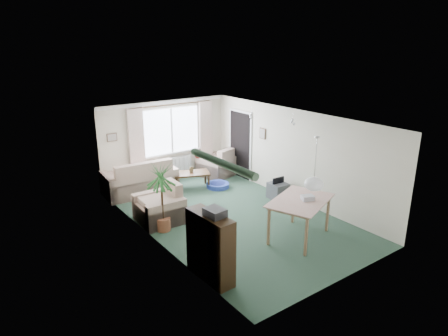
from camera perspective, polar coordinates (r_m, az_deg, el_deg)
ground at (r=9.66m, az=1.05°, el=-6.95°), size 6.50×6.50×0.00m
window at (r=11.87m, az=-7.55°, el=5.33°), size 1.80×0.03×1.30m
curtain_rod at (r=11.66m, az=-7.51°, el=8.96°), size 2.60×0.03×0.03m
curtain_left at (r=11.36m, az=-12.36°, el=3.29°), size 0.45×0.08×2.00m
curtain_right at (r=12.41m, az=-2.61°, el=4.94°), size 0.45×0.08×2.00m
radiator at (r=12.13m, az=-7.25°, el=0.22°), size 1.20×0.10×0.55m
doorway at (r=12.11m, az=2.36°, el=3.28°), size 0.03×0.95×2.00m
pendant_lamp at (r=7.66m, az=12.72°, el=-2.26°), size 0.36×0.36×0.36m
tinsel_garland at (r=6.04m, az=-0.32°, el=0.71°), size 1.60×1.60×0.12m
bauble_cluster_a at (r=10.43m, az=3.90°, el=7.73°), size 0.20×0.20×0.20m
bauble_cluster_b at (r=9.77m, az=9.79°, el=6.80°), size 0.20×0.20×0.20m
wall_picture_back at (r=11.15m, az=-15.72°, el=4.24°), size 0.28×0.03×0.22m
wall_picture_right at (r=11.23m, az=5.53°, el=4.93°), size 0.03×0.24×0.30m
sofa at (r=11.19m, az=-12.00°, el=-1.12°), size 2.01×1.16×0.97m
armchair_corner at (r=12.37m, az=-1.04°, el=0.93°), size 1.19×1.16×0.88m
armchair_left at (r=9.38m, az=-9.28°, el=-4.96°), size 1.00×1.05×0.90m
coffee_table at (r=11.42m, az=-4.69°, el=-1.74°), size 1.14×0.89×0.45m
photo_frame at (r=11.34m, az=-4.68°, el=-0.24°), size 0.12×0.03×0.16m
bookshelf at (r=7.09m, az=-1.97°, el=-11.19°), size 0.39×1.03×1.23m
hifi_box at (r=6.72m, az=-1.31°, el=-6.36°), size 0.31×0.37×0.14m
houseplant at (r=8.79m, az=-8.85°, el=-4.16°), size 0.69×0.69×1.58m
dining_table at (r=8.66m, az=10.70°, el=-7.23°), size 1.60×1.35×0.85m
gift_box at (r=8.50m, az=11.86°, el=-4.24°), size 0.30×0.26×0.12m
tv_cube at (r=10.73m, az=7.71°, el=-3.24°), size 0.46×0.50×0.43m
pet_bed at (r=11.46m, az=-0.90°, el=-2.48°), size 0.80×0.80×0.13m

